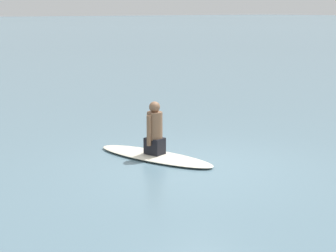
# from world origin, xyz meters

# --- Properties ---
(ground_plane) EXTENTS (400.00, 400.00, 0.00)m
(ground_plane) POSITION_xyz_m (0.00, 0.00, 0.00)
(ground_plane) COLOR slate
(surfboard) EXTENTS (2.73, 1.56, 0.08)m
(surfboard) POSITION_xyz_m (-0.92, -0.31, 0.04)
(surfboard) COLOR silver
(surfboard) RESTS_ON ground
(person_paddler) EXTENTS (0.41, 0.45, 1.02)m
(person_paddler) POSITION_xyz_m (-0.92, -0.31, 0.55)
(person_paddler) COLOR black
(person_paddler) RESTS_ON surfboard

